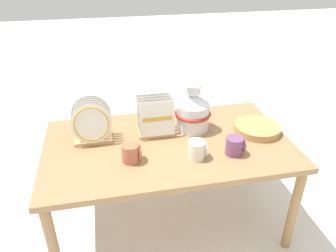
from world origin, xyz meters
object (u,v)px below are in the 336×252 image
object	(u,v)px
dish_rack_square_plates	(156,120)
wicker_charger_stack	(257,128)
dish_rack_round_plates	(92,124)
mug_plum_glaze	(235,146)
mug_cream_glaze	(198,150)
mug_terracotta_glaze	(132,153)
ceramic_vase	(193,110)

from	to	relation	value
dish_rack_square_plates	wicker_charger_stack	bearing A→B (deg)	-10.07
dish_rack_round_plates	mug_plum_glaze	bearing A→B (deg)	-21.57
dish_rack_round_plates	dish_rack_square_plates	distance (m)	0.38
wicker_charger_stack	mug_cream_glaze	bearing A→B (deg)	-156.02
mug_plum_glaze	mug_cream_glaze	world-z (taller)	same
mug_terracotta_glaze	mug_plum_glaze	size ratio (longest dim) A/B	1.00
dish_rack_square_plates	mug_plum_glaze	distance (m)	0.50
dish_rack_round_plates	ceramic_vase	bearing A→B (deg)	1.65
ceramic_vase	mug_terracotta_glaze	world-z (taller)	ceramic_vase
ceramic_vase	mug_terracotta_glaze	bearing A→B (deg)	-146.51
dish_rack_round_plates	mug_cream_glaze	bearing A→B (deg)	-28.31
ceramic_vase	dish_rack_square_plates	world-z (taller)	ceramic_vase
dish_rack_square_plates	wicker_charger_stack	distance (m)	0.63
dish_rack_round_plates	mug_cream_glaze	xyz separation A→B (m)	(0.55, -0.30, -0.06)
ceramic_vase	mug_terracotta_glaze	xyz separation A→B (m)	(-0.41, -0.27, -0.08)
mug_terracotta_glaze	mug_plum_glaze	distance (m)	0.57
dish_rack_round_plates	mug_plum_glaze	xyz separation A→B (m)	(0.76, -0.30, -0.06)
dish_rack_square_plates	mug_terracotta_glaze	xyz separation A→B (m)	(-0.18, -0.26, -0.04)
wicker_charger_stack	mug_terracotta_glaze	bearing A→B (deg)	-169.00
dish_rack_round_plates	wicker_charger_stack	bearing A→B (deg)	-5.73
mug_terracotta_glaze	wicker_charger_stack	bearing A→B (deg)	11.00
ceramic_vase	dish_rack_round_plates	world-z (taller)	ceramic_vase
dish_rack_round_plates	mug_cream_glaze	distance (m)	0.63
ceramic_vase	mug_plum_glaze	xyz separation A→B (m)	(0.15, -0.32, -0.08)
dish_rack_round_plates	wicker_charger_stack	world-z (taller)	dish_rack_round_plates
dish_rack_square_plates	mug_plum_glaze	xyz separation A→B (m)	(0.39, -0.31, -0.04)
wicker_charger_stack	dish_rack_square_plates	bearing A→B (deg)	169.93
ceramic_vase	dish_rack_square_plates	bearing A→B (deg)	-178.17
mug_terracotta_glaze	ceramic_vase	bearing A→B (deg)	33.49
mug_terracotta_glaze	dish_rack_round_plates	bearing A→B (deg)	128.15
dish_rack_round_plates	mug_plum_glaze	distance (m)	0.82
dish_rack_round_plates	mug_terracotta_glaze	size ratio (longest dim) A/B	2.45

